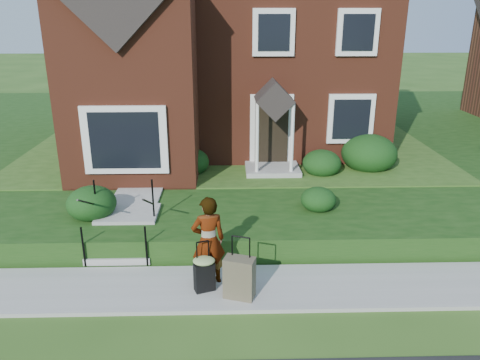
{
  "coord_description": "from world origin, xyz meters",
  "views": [
    {
      "loc": [
        -0.13,
        -7.9,
        5.07
      ],
      "look_at": [
        0.14,
        2.0,
        1.57
      ],
      "focal_mm": 35.0,
      "sensor_mm": 36.0,
      "label": 1
    }
  ],
  "objects_px": {
    "suitcase_olive": "(239,278)",
    "front_steps": "(125,228)",
    "woman": "(208,240)",
    "suitcase_black": "(204,272)"
  },
  "relations": [
    {
      "from": "suitcase_olive",
      "to": "front_steps",
      "type": "bearing_deg",
      "value": 157.28
    },
    {
      "from": "woman",
      "to": "front_steps",
      "type": "bearing_deg",
      "value": -53.91
    },
    {
      "from": "front_steps",
      "to": "suitcase_olive",
      "type": "bearing_deg",
      "value": -40.74
    },
    {
      "from": "suitcase_olive",
      "to": "woman",
      "type": "bearing_deg",
      "value": 154.64
    },
    {
      "from": "suitcase_olive",
      "to": "suitcase_black",
      "type": "bearing_deg",
      "value": 177.79
    },
    {
      "from": "woman",
      "to": "suitcase_black",
      "type": "bearing_deg",
      "value": 61.93
    },
    {
      "from": "front_steps",
      "to": "woman",
      "type": "distance_m",
      "value": 2.63
    },
    {
      "from": "suitcase_black",
      "to": "suitcase_olive",
      "type": "distance_m",
      "value": 0.7
    },
    {
      "from": "front_steps",
      "to": "suitcase_black",
      "type": "bearing_deg",
      "value": -45.92
    },
    {
      "from": "woman",
      "to": "suitcase_olive",
      "type": "relative_size",
      "value": 1.49
    }
  ]
}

